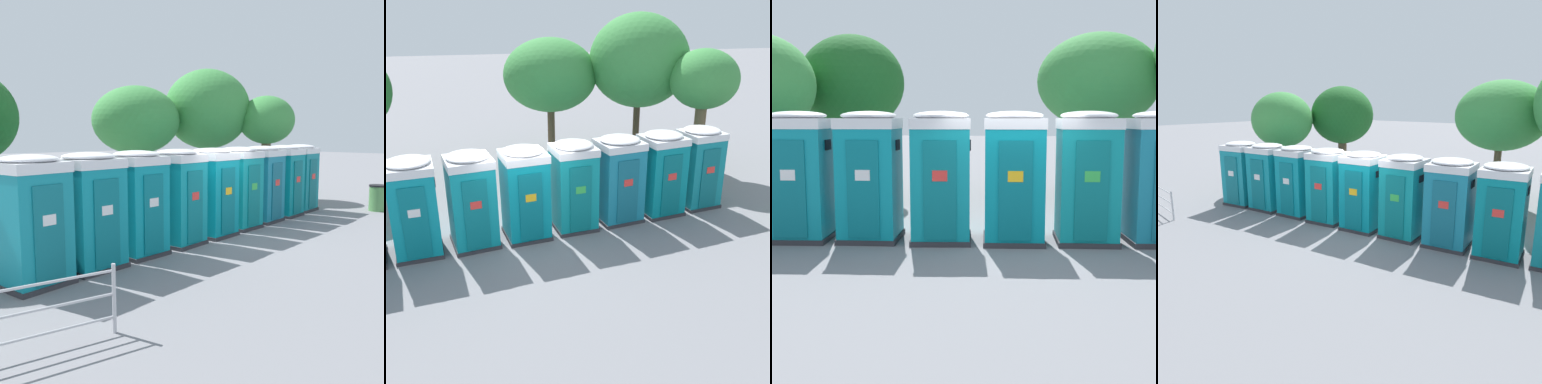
# 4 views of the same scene
# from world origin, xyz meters

# --- Properties ---
(ground_plane) EXTENTS (120.00, 120.00, 0.00)m
(ground_plane) POSITION_xyz_m (0.00, 0.00, 0.00)
(ground_plane) COLOR slate
(portapotty_2) EXTENTS (1.25, 1.29, 2.54)m
(portapotty_2) POSITION_xyz_m (-2.83, -0.10, 1.28)
(portapotty_2) COLOR #2D2D33
(portapotty_2) RESTS_ON ground
(portapotty_3) EXTENTS (1.32, 1.35, 2.54)m
(portapotty_3) POSITION_xyz_m (-1.42, -0.00, 1.28)
(portapotty_3) COLOR #2D2D33
(portapotty_3) RESTS_ON ground
(portapotty_4) EXTENTS (1.28, 1.31, 2.54)m
(portapotty_4) POSITION_xyz_m (-0.01, 0.10, 1.28)
(portapotty_4) COLOR #2D2D33
(portapotty_4) RESTS_ON ground
(portapotty_5) EXTENTS (1.24, 1.28, 2.54)m
(portapotty_5) POSITION_xyz_m (1.39, 0.28, 1.28)
(portapotty_5) COLOR #2D2D33
(portapotty_5) RESTS_ON ground
(portapotty_6) EXTENTS (1.38, 1.35, 2.54)m
(portapotty_6) POSITION_xyz_m (2.79, 0.45, 1.28)
(portapotty_6) COLOR #2D2D33
(portapotty_6) RESTS_ON ground
(portapotty_7) EXTENTS (1.35, 1.34, 2.54)m
(portapotty_7) POSITION_xyz_m (4.20, 0.57, 1.28)
(portapotty_7) COLOR #2D2D33
(portapotty_7) RESTS_ON ground
(portapotty_8) EXTENTS (1.31, 1.33, 2.54)m
(portapotty_8) POSITION_xyz_m (5.59, 0.80, 1.28)
(portapotty_8) COLOR #2D2D33
(portapotty_8) RESTS_ON ground
(street_tree_0) EXTENTS (3.86, 3.86, 5.81)m
(street_tree_0) POSITION_xyz_m (5.47, 5.62, 4.03)
(street_tree_0) COLOR #4C3826
(street_tree_0) RESTS_ON ground
(street_tree_2) EXTENTS (3.64, 3.64, 4.91)m
(street_tree_2) POSITION_xyz_m (2.15, 6.52, 3.49)
(street_tree_2) COLOR brown
(street_tree_2) RESTS_ON ground
(street_tree_3) EXTENTS (2.49, 2.49, 4.61)m
(street_tree_3) POSITION_xyz_m (7.13, 3.54, 3.47)
(street_tree_3) COLOR brown
(street_tree_3) RESTS_ON ground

